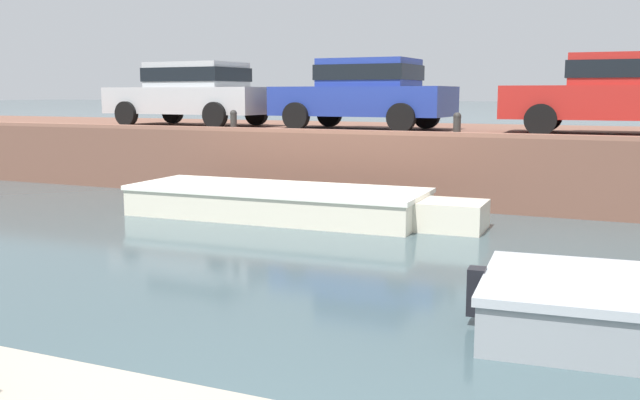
{
  "coord_description": "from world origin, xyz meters",
  "views": [
    {
      "loc": [
        2.24,
        -2.6,
        2.16
      ],
      "look_at": [
        -0.56,
        3.62,
        1.14
      ],
      "focal_mm": 40.0,
      "sensor_mm": 36.0,
      "label": 1
    }
  ],
  "objects_px": {
    "car_centre_red": "(621,90)",
    "mooring_bollard_west": "(234,120)",
    "car_left_inner_blue": "(365,91)",
    "car_leftmost_silver": "(194,91)",
    "boat_moored_west_cream": "(290,203)",
    "mooring_bollard_mid": "(457,123)"
  },
  "relations": [
    {
      "from": "car_centre_red",
      "to": "mooring_bollard_mid",
      "type": "xyz_separation_m",
      "value": [
        -2.74,
        -1.75,
        -0.61
      ]
    },
    {
      "from": "car_leftmost_silver",
      "to": "car_centre_red",
      "type": "relative_size",
      "value": 1.0
    },
    {
      "from": "car_left_inner_blue",
      "to": "car_leftmost_silver",
      "type": "bearing_deg",
      "value": -179.98
    },
    {
      "from": "car_leftmost_silver",
      "to": "car_centre_red",
      "type": "bearing_deg",
      "value": 0.03
    },
    {
      "from": "mooring_bollard_west",
      "to": "boat_moored_west_cream",
      "type": "bearing_deg",
      "value": -41.8
    },
    {
      "from": "car_leftmost_silver",
      "to": "car_left_inner_blue",
      "type": "xyz_separation_m",
      "value": [
        4.52,
        0.0,
        -0.0
      ]
    },
    {
      "from": "car_left_inner_blue",
      "to": "car_centre_red",
      "type": "distance_m",
      "value": 5.23
    },
    {
      "from": "car_left_inner_blue",
      "to": "car_centre_red",
      "type": "height_order",
      "value": "same"
    },
    {
      "from": "mooring_bollard_west",
      "to": "car_left_inner_blue",
      "type": "bearing_deg",
      "value": 36.7
    },
    {
      "from": "car_left_inner_blue",
      "to": "mooring_bollard_west",
      "type": "distance_m",
      "value": 2.98
    },
    {
      "from": "car_leftmost_silver",
      "to": "mooring_bollard_mid",
      "type": "bearing_deg",
      "value": -13.97
    },
    {
      "from": "boat_moored_west_cream",
      "to": "car_left_inner_blue",
      "type": "height_order",
      "value": "car_left_inner_blue"
    },
    {
      "from": "boat_moored_west_cream",
      "to": "car_leftmost_silver",
      "type": "distance_m",
      "value": 6.35
    },
    {
      "from": "car_centre_red",
      "to": "mooring_bollard_west",
      "type": "height_order",
      "value": "car_centre_red"
    },
    {
      "from": "boat_moored_west_cream",
      "to": "mooring_bollard_west",
      "type": "bearing_deg",
      "value": 138.2
    },
    {
      "from": "car_left_inner_blue",
      "to": "mooring_bollard_west",
      "type": "xyz_separation_m",
      "value": [
        -2.34,
        -1.74,
        -0.61
      ]
    },
    {
      "from": "mooring_bollard_west",
      "to": "mooring_bollard_mid",
      "type": "height_order",
      "value": "same"
    },
    {
      "from": "mooring_bollard_mid",
      "to": "mooring_bollard_west",
      "type": "bearing_deg",
      "value": 180.0
    },
    {
      "from": "car_leftmost_silver",
      "to": "mooring_bollard_mid",
      "type": "height_order",
      "value": "car_leftmost_silver"
    },
    {
      "from": "car_left_inner_blue",
      "to": "car_centre_red",
      "type": "relative_size",
      "value": 0.91
    },
    {
      "from": "boat_moored_west_cream",
      "to": "car_centre_red",
      "type": "relative_size",
      "value": 1.46
    },
    {
      "from": "boat_moored_west_cream",
      "to": "mooring_bollard_mid",
      "type": "bearing_deg",
      "value": 42.2
    }
  ]
}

